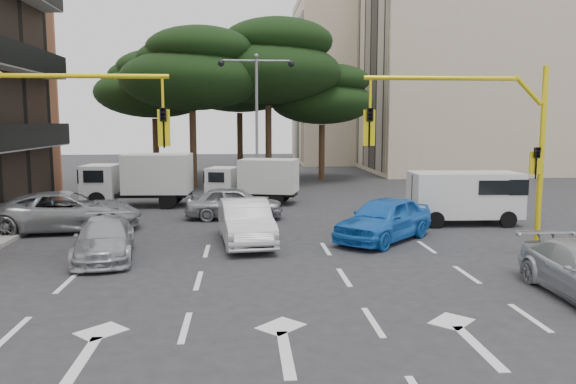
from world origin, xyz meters
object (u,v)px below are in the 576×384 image
at_px(car_silver_cross_b, 235,203).
at_px(box_truck_b, 253,181).
at_px(car_blue_compact, 384,219).
at_px(van_white, 464,198).
at_px(signal_mast_right, 487,135).
at_px(car_white_hatch, 246,222).
at_px(car_silver_wagon, 105,239).
at_px(box_truck_a, 139,180).
at_px(car_silver_cross_a, 67,211).
at_px(signal_mast_left, 35,136).
at_px(street_lamp_center, 257,100).

height_order(car_silver_cross_b, box_truck_b, box_truck_b).
relative_size(car_blue_compact, car_silver_cross_b, 1.10).
bearing_deg(van_white, car_blue_compact, -51.70).
height_order(signal_mast_right, car_white_hatch, signal_mast_right).
bearing_deg(car_silver_cross_b, car_blue_compact, -129.77).
bearing_deg(car_white_hatch, car_silver_wagon, -164.58).
bearing_deg(box_truck_a, car_silver_cross_a, 168.90).
relative_size(signal_mast_left, car_silver_wagon, 1.39).
xyz_separation_m(car_silver_wagon, box_truck_a, (-0.91, 11.08, 0.71)).
bearing_deg(car_blue_compact, street_lamp_center, 154.11).
xyz_separation_m(signal_mast_right, car_silver_cross_a, (-14.49, 5.43, -3.10)).
bearing_deg(signal_mast_right, box_truck_b, 119.57).
xyz_separation_m(car_silver_cross_b, van_white, (9.66, -1.94, 0.39)).
bearing_deg(car_silver_cross_a, car_blue_compact, -109.74).
height_order(car_silver_cross_a, car_silver_cross_b, car_silver_cross_a).
bearing_deg(car_silver_cross_a, box_truck_a, -21.10).
height_order(signal_mast_left, van_white, signal_mast_left).
relative_size(signal_mast_left, car_white_hatch, 1.28).
relative_size(car_white_hatch, box_truck_b, 0.98).
height_order(signal_mast_left, car_blue_compact, signal_mast_left).
relative_size(car_blue_compact, box_truck_a, 0.86).
distance_m(signal_mast_right, car_silver_cross_b, 11.51).
bearing_deg(street_lamp_center, signal_mast_right, -64.09).
bearing_deg(car_silver_cross_a, signal_mast_left, -177.64).
xyz_separation_m(car_blue_compact, box_truck_a, (-10.35, 9.18, 0.54)).
height_order(car_silver_cross_a, box_truck_a, box_truck_a).
relative_size(car_blue_compact, van_white, 1.05).
bearing_deg(box_truck_a, car_silver_wagon, -172.12).
relative_size(car_blue_compact, car_silver_wagon, 1.09).
bearing_deg(signal_mast_left, street_lamp_center, 64.09).
bearing_deg(car_silver_wagon, car_white_hatch, 13.12).
bearing_deg(car_silver_wagon, car_silver_cross_a, 109.85).
distance_m(signal_mast_left, car_silver_cross_a, 6.31).
relative_size(car_silver_wagon, box_truck_b, 0.90).
bearing_deg(car_white_hatch, car_blue_compact, -5.48).
height_order(car_white_hatch, car_silver_cross_a, car_silver_cross_a).
height_order(signal_mast_right, car_blue_compact, signal_mast_right).
relative_size(signal_mast_left, box_truck_b, 1.26).
bearing_deg(car_blue_compact, box_truck_a, -178.25).
distance_m(signal_mast_left, car_white_hatch, 7.33).
xyz_separation_m(signal_mast_left, box_truck_a, (0.76, 11.86, -2.55)).
relative_size(street_lamp_center, box_truck_a, 1.43).
relative_size(signal_mast_right, box_truck_a, 1.11).
xyz_separation_m(car_silver_cross_b, box_truck_a, (-4.89, 4.17, 0.61)).
distance_m(car_blue_compact, car_silver_cross_a, 12.29).
relative_size(car_silver_cross_a, box_truck_b, 1.19).
distance_m(street_lamp_center, car_silver_cross_a, 12.42).
relative_size(street_lamp_center, car_white_hatch, 1.66).
height_order(car_silver_cross_b, box_truck_a, box_truck_a).
height_order(signal_mast_left, car_silver_cross_b, signal_mast_left).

